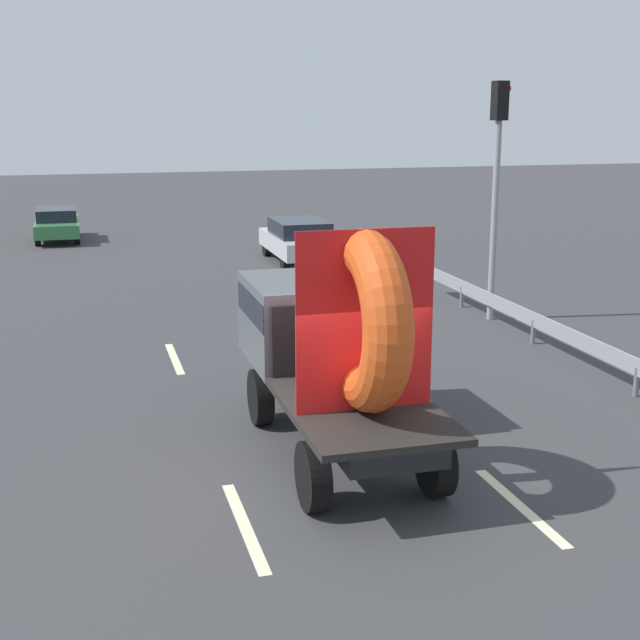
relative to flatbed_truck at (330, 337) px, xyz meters
name	(u,v)px	position (x,y,z in m)	size (l,w,h in m)	color
ground_plane	(331,475)	(-0.32, -1.17, -1.72)	(120.00, 120.00, 0.00)	#38383A
flatbed_truck	(330,337)	(0.00, 0.00, 0.00)	(2.02, 5.38, 3.58)	black
distant_sedan	(299,239)	(3.60, 16.19, -0.96)	(1.86, 4.33, 1.41)	black
traffic_light	(497,167)	(6.11, 6.88, 2.00)	(0.42, 0.36, 5.69)	gray
guardrail	(580,342)	(5.98, 2.61, -1.19)	(0.10, 15.13, 0.71)	gray
lane_dash_left_near	(245,525)	(-1.80, -2.39, -1.72)	(2.53, 0.16, 0.01)	beige
lane_dash_left_far	(175,358)	(-1.80, 5.42, -1.72)	(2.35, 0.16, 0.01)	beige
lane_dash_right_near	(520,506)	(1.80, -2.81, -1.72)	(2.41, 0.16, 0.01)	beige
lane_dash_right_far	(333,340)	(1.80, 5.99, -1.72)	(2.12, 0.16, 0.01)	beige
oncoming_car	(57,223)	(-4.31, 23.37, -1.05)	(1.64, 3.84, 1.25)	black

